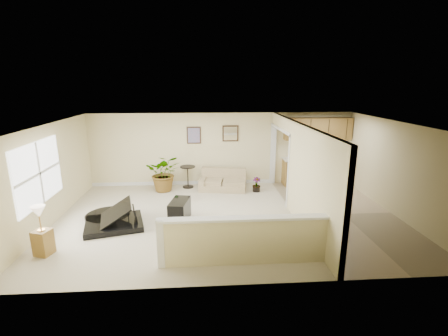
{
  "coord_description": "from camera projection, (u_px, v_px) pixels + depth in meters",
  "views": [
    {
      "loc": [
        -0.67,
        -8.02,
        3.49
      ],
      "look_at": [
        -0.1,
        0.4,
        1.26
      ],
      "focal_mm": 26.0,
      "sensor_mm": 36.0,
      "label": 1
    }
  ],
  "objects": [
    {
      "name": "floor",
      "position": [
        229.0,
        217.0,
        8.67
      ],
      "size": [
        9.0,
        9.0,
        0.0
      ],
      "primitive_type": "plane",
      "color": "beige",
      "rests_on": "ground"
    },
    {
      "name": "back_wall",
      "position": [
        222.0,
        149.0,
        11.24
      ],
      "size": [
        9.0,
        0.04,
        2.5
      ],
      "primitive_type": "cube",
      "color": "beige",
      "rests_on": "floor"
    },
    {
      "name": "front_wall",
      "position": [
        243.0,
        220.0,
        5.46
      ],
      "size": [
        9.0,
        0.04,
        2.5
      ],
      "primitive_type": "cube",
      "color": "beige",
      "rests_on": "floor"
    },
    {
      "name": "left_wall",
      "position": [
        49.0,
        176.0,
        8.05
      ],
      "size": [
        0.04,
        6.0,
        2.5
      ],
      "primitive_type": "cube",
      "color": "beige",
      "rests_on": "floor"
    },
    {
      "name": "right_wall",
      "position": [
        397.0,
        169.0,
        8.65
      ],
      "size": [
        0.04,
        6.0,
        2.5
      ],
      "primitive_type": "cube",
      "color": "beige",
      "rests_on": "floor"
    },
    {
      "name": "ceiling",
      "position": [
        229.0,
        124.0,
        8.03
      ],
      "size": [
        9.0,
        6.0,
        0.04
      ],
      "primitive_type": "cube",
      "color": "silver",
      "rests_on": "back_wall"
    },
    {
      "name": "kitchen_vinyl",
      "position": [
        343.0,
        214.0,
        8.88
      ],
      "size": [
        2.7,
        6.0,
        0.01
      ],
      "primitive_type": "cube",
      "color": "tan",
      "rests_on": "floor"
    },
    {
      "name": "interior_partition",
      "position": [
        295.0,
        170.0,
        8.72
      ],
      "size": [
        0.18,
        5.99,
        2.5
      ],
      "color": "beige",
      "rests_on": "floor"
    },
    {
      "name": "pony_half_wall",
      "position": [
        242.0,
        240.0,
        6.33
      ],
      "size": [
        3.42,
        0.22,
        1.0
      ],
      "color": "beige",
      "rests_on": "floor"
    },
    {
      "name": "left_window",
      "position": [
        38.0,
        173.0,
        7.52
      ],
      "size": [
        0.05,
        2.15,
        1.45
      ],
      "primitive_type": "cube",
      "color": "white",
      "rests_on": "left_wall"
    },
    {
      "name": "wall_art_left",
      "position": [
        194.0,
        135.0,
        11.03
      ],
      "size": [
        0.48,
        0.04,
        0.58
      ],
      "color": "#352213",
      "rests_on": "back_wall"
    },
    {
      "name": "wall_mirror",
      "position": [
        230.0,
        133.0,
        11.1
      ],
      "size": [
        0.55,
        0.04,
        0.55
      ],
      "color": "#352213",
      "rests_on": "back_wall"
    },
    {
      "name": "kitchen_cabinets",
      "position": [
        313.0,
        160.0,
        11.29
      ],
      "size": [
        2.36,
        0.65,
        2.33
      ],
      "color": "olive",
      "rests_on": "floor"
    },
    {
      "name": "piano",
      "position": [
        113.0,
        204.0,
        8.1
      ],
      "size": [
        1.83,
        1.84,
        1.29
      ],
      "rotation": [
        0.0,
        0.0,
        0.25
      ],
      "color": "black",
      "rests_on": "floor"
    },
    {
      "name": "piano_bench",
      "position": [
        180.0,
        211.0,
        8.39
      ],
      "size": [
        0.57,
        0.89,
        0.55
      ],
      "primitive_type": "cube",
      "rotation": [
        0.0,
        0.0,
        -0.19
      ],
      "color": "black",
      "rests_on": "floor"
    },
    {
      "name": "loveseat",
      "position": [
        223.0,
        179.0,
        10.9
      ],
      "size": [
        1.67,
        1.11,
        0.88
      ],
      "rotation": [
        0.0,
        0.0,
        -0.17
      ],
      "color": "tan",
      "rests_on": "floor"
    },
    {
      "name": "accent_table",
      "position": [
        188.0,
        174.0,
        11.03
      ],
      "size": [
        0.51,
        0.51,
        0.74
      ],
      "color": "black",
      "rests_on": "floor"
    },
    {
      "name": "palm_plant",
      "position": [
        165.0,
        173.0,
        10.65
      ],
      "size": [
        1.11,
        0.97,
        1.23
      ],
      "color": "black",
      "rests_on": "floor"
    },
    {
      "name": "small_plant",
      "position": [
        256.0,
        186.0,
        10.67
      ],
      "size": [
        0.29,
        0.29,
        0.48
      ],
      "color": "black",
      "rests_on": "floor"
    },
    {
      "name": "lamp_stand",
      "position": [
        42.0,
        234.0,
        6.69
      ],
      "size": [
        0.39,
        0.39,
        1.07
      ],
      "color": "olive",
      "rests_on": "floor"
    }
  ]
}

